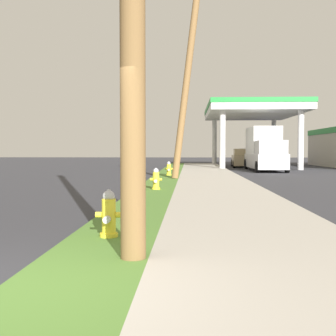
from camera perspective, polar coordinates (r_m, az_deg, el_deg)
grass_verge at (r=4.48m, az=-13.56°, el=-16.25°), size 1.40×80.00×0.12m
sidewalk_slab at (r=4.45m, az=17.55°, el=-16.44°), size 3.20×80.00×0.12m
fire_hydrant_nearest at (r=6.88m, az=-7.84°, el=-6.34°), size 0.42×0.38×0.74m
fire_hydrant_second at (r=14.91m, az=-1.60°, el=-1.60°), size 0.42×0.38×0.74m
fire_hydrant_third at (r=23.22m, az=0.10°, el=-0.16°), size 0.42×0.37×0.74m
utility_pole_midground at (r=20.77m, az=2.58°, el=12.23°), size 2.05×0.64×9.65m
street_sign_post at (r=10.24m, az=-4.24°, el=3.22°), size 0.05×0.36×2.12m
car_black_by_near_pump at (r=41.36m, az=12.10°, el=1.30°), size 2.15×4.59×1.57m
car_tan_by_far_pump at (r=37.60m, az=9.92°, el=1.22°), size 2.16×4.60×1.57m
truck_silver_at_forecourt at (r=31.30m, az=12.64°, el=2.36°), size 2.17×6.42×3.11m
truck_navy_on_apron at (r=45.47m, az=12.41°, el=1.64°), size 2.53×5.55×1.97m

